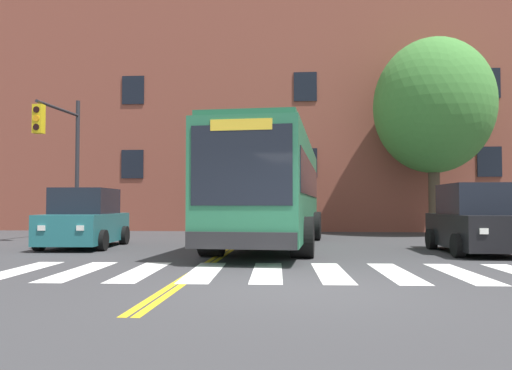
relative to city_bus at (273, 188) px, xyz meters
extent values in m
plane|color=#38383A|center=(0.83, -7.98, -1.83)|extent=(120.00, 120.00, 0.00)
cube|color=white|center=(-4.75, -6.43, -1.82)|extent=(0.70, 2.99, 0.01)
cube|color=white|center=(-3.52, -6.37, -1.82)|extent=(0.70, 2.99, 0.01)
cube|color=white|center=(-2.28, -6.32, -1.82)|extent=(0.70, 2.99, 0.01)
cube|color=white|center=(-1.04, -6.27, -1.82)|extent=(0.70, 2.99, 0.01)
cube|color=white|center=(0.20, -6.22, -1.82)|extent=(0.70, 2.99, 0.01)
cube|color=white|center=(1.43, -6.16, -1.82)|extent=(0.70, 2.99, 0.01)
cube|color=white|center=(2.67, -6.11, -1.82)|extent=(0.70, 2.99, 0.01)
cube|color=white|center=(3.91, -6.06, -1.82)|extent=(0.70, 2.99, 0.01)
cube|color=gold|center=(-1.27, 7.78, -1.82)|extent=(0.12, 36.00, 0.01)
cube|color=gold|center=(-1.11, 7.78, -1.82)|extent=(0.12, 36.00, 0.01)
cube|color=#28704C|center=(0.00, -0.02, -0.02)|extent=(3.18, 11.29, 2.84)
cube|color=black|center=(1.21, -0.11, 0.27)|extent=(0.74, 10.24, 1.02)
cube|color=black|center=(-1.21, 0.06, 0.27)|extent=(0.74, 10.24, 1.02)
cube|color=black|center=(-0.39, -5.60, 0.33)|extent=(2.17, 0.17, 1.71)
cube|color=yellow|center=(-0.39, -5.60, 1.18)|extent=(1.32, 0.12, 0.24)
cube|color=#232326|center=(-0.39, -5.63, -1.26)|extent=(2.36, 0.26, 0.36)
cube|color=#246444|center=(0.00, -0.02, 1.49)|extent=(3.00, 10.84, 0.16)
cylinder|color=black|center=(0.90, -3.55, -1.32)|extent=(0.63, 1.06, 1.02)
cylinder|color=black|center=(-1.39, -3.39, -1.32)|extent=(0.63, 1.06, 1.02)
cylinder|color=black|center=(1.32, 2.40, -1.32)|extent=(0.63, 1.06, 1.02)
cylinder|color=black|center=(-0.97, 2.56, -1.32)|extent=(0.63, 1.06, 1.02)
cylinder|color=black|center=(1.40, 3.50, -1.32)|extent=(0.63, 1.06, 1.02)
cylinder|color=black|center=(-0.90, 3.66, -1.32)|extent=(0.63, 1.06, 1.02)
cube|color=#236B70|center=(-5.72, -1.16, -1.23)|extent=(2.02, 3.77, 0.86)
cube|color=black|center=(-5.72, -1.13, -0.41)|extent=(1.72, 2.12, 0.78)
cube|color=white|center=(-5.06, -2.96, -1.14)|extent=(0.20, 0.05, 0.14)
cube|color=white|center=(-6.10, -3.04, -1.14)|extent=(0.20, 0.05, 0.14)
cylinder|color=black|center=(-4.74, -2.23, -1.53)|extent=(0.26, 0.61, 0.60)
cylinder|color=black|center=(-6.53, -2.36, -1.53)|extent=(0.26, 0.61, 0.60)
cylinder|color=black|center=(-4.90, 0.03, -1.53)|extent=(0.26, 0.61, 0.60)
cylinder|color=black|center=(-6.69, -0.10, -1.53)|extent=(0.26, 0.61, 0.60)
cube|color=black|center=(5.60, -2.03, -1.22)|extent=(1.78, 3.72, 0.88)
cube|color=black|center=(5.60, -1.99, -0.36)|extent=(1.58, 2.06, 0.83)
cube|color=white|center=(5.12, -3.90, -1.13)|extent=(0.20, 0.04, 0.14)
cylinder|color=black|center=(4.75, -3.19, -1.53)|extent=(0.23, 0.60, 0.60)
cylinder|color=black|center=(6.45, -0.87, -1.53)|extent=(0.23, 0.60, 0.60)
cylinder|color=black|center=(4.70, -0.90, -1.53)|extent=(0.23, 0.60, 0.60)
cylinder|color=#28282D|center=(-7.97, 3.16, 0.90)|extent=(0.16, 0.16, 5.45)
cylinder|color=#28282D|center=(-8.04, 1.71, 3.03)|extent=(0.25, 2.92, 0.11)
cube|color=yellow|center=(-8.10, 0.40, 2.43)|extent=(0.35, 0.30, 1.00)
cylinder|color=black|center=(-8.11, 0.25, 2.73)|extent=(0.22, 0.04, 0.22)
cylinder|color=orange|center=(-8.11, 0.25, 2.43)|extent=(0.22, 0.04, 0.22)
cylinder|color=black|center=(-8.11, 0.25, 2.13)|extent=(0.22, 0.04, 0.22)
cylinder|color=#4C3D2D|center=(6.53, 5.64, -0.29)|extent=(0.47, 0.47, 3.06)
ellipsoid|color=#428438|center=(6.53, 5.64, 3.68)|extent=(6.94, 7.00, 5.74)
cube|color=brown|center=(1.16, 11.03, 4.73)|extent=(42.35, 6.32, 13.11)
cube|color=black|center=(-7.31, 7.84, 1.45)|extent=(1.10, 0.06, 1.40)
cube|color=black|center=(1.16, 7.84, 1.45)|extent=(1.10, 0.06, 1.40)
cube|color=black|center=(9.63, 7.84, 1.45)|extent=(1.10, 0.06, 1.40)
cube|color=black|center=(-7.31, 7.84, 5.12)|extent=(1.10, 0.06, 1.40)
cube|color=black|center=(1.16, 7.84, 5.12)|extent=(1.10, 0.06, 1.40)
cube|color=black|center=(9.63, 7.84, 5.12)|extent=(1.10, 0.06, 1.40)
camera|label=1|loc=(0.80, -15.97, -0.48)|focal=35.00mm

